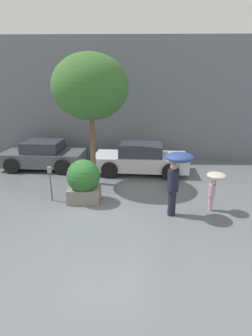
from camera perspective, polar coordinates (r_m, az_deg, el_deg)
ground_plane at (r=7.95m, az=-5.28°, el=-10.75°), size 40.00×40.00×0.00m
building_facade at (r=13.49m, az=-2.63°, el=14.36°), size 18.00×0.30×6.00m
planter_box at (r=8.79m, az=-9.21°, el=-2.66°), size 1.10×1.10×1.45m
person_adult at (r=7.63m, az=10.99°, el=-0.45°), size 0.81×0.81×1.96m
person_child at (r=8.36m, az=18.79°, el=-2.76°), size 0.58×0.58×1.27m
parked_car_near at (r=11.71m, az=3.18°, el=1.96°), size 4.21×2.20×1.30m
parked_car_far at (r=12.88m, az=-17.42°, el=2.62°), size 3.82×2.15×1.30m
street_tree at (r=9.91m, az=-7.74°, el=17.02°), size 2.77×2.77×4.88m
parking_meter at (r=9.03m, az=-16.20°, el=-1.80°), size 0.14×0.14×1.21m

